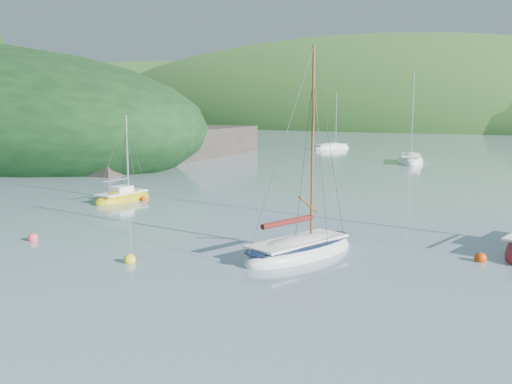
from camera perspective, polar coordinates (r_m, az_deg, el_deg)
The scene contains 6 objects.
ground at distance 24.23m, azimuth -13.01°, elevation -6.73°, with size 700.00×700.00×0.00m, color gray.
daysailer_white at distance 24.50m, azimuth 4.38°, elevation -5.83°, with size 3.66×6.51×9.45m.
sailboat_yellow at distance 39.24m, azimuth -13.19°, elevation -0.63°, with size 1.91×4.71×6.23m.
distant_sloop_a at distance 65.76m, azimuth 15.23°, elevation 2.98°, with size 4.90×7.96×10.72m.
distant_sloop_c at distance 83.82m, azimuth 7.57°, elevation 4.35°, with size 4.64×6.61×8.94m.
mooring_buoys at distance 26.43m, azimuth -5.81°, elevation -4.99°, with size 22.77×11.97×0.50m.
Camera 1 is at (16.90, -16.16, 6.33)m, focal length 40.00 mm.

